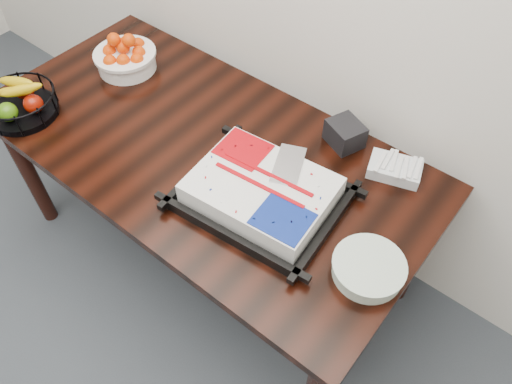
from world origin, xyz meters
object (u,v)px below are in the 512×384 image
Objects in this scene: cake_tray at (262,192)px; plate_stack at (368,269)px; tangerine_bowl at (125,54)px; napkin_box at (345,134)px; table at (203,160)px; fruit_basket at (19,102)px.

cake_tray is 2.47× the size of plate_stack.
napkin_box is at bearing 11.55° from tangerine_bowl.
tangerine_bowl reaches higher than table.
plate_stack is at bearing -2.50° from cake_tray.
fruit_basket reaches higher than cake_tray.
fruit_basket is (-1.03, -0.25, 0.01)m from cake_tray.
fruit_basket reaches higher than table.
cake_tray is 0.43m from napkin_box.
table is at bearing 25.25° from fruit_basket.
fruit_basket reaches higher than napkin_box.
tangerine_bowl is at bearing -168.45° from napkin_box.
tangerine_bowl is (-0.58, 0.15, 0.16)m from table.
napkin_box reaches higher than plate_stack.
napkin_box is (-0.37, 0.44, 0.02)m from plate_stack.
plate_stack is 1.75× the size of napkin_box.
cake_tray is at bearing -13.31° from tangerine_bowl.
plate_stack is (1.46, 0.23, -0.04)m from fruit_basket.
table is at bearing 173.29° from plate_stack.
plate_stack is (0.43, -0.02, -0.02)m from cake_tray.
fruit_basket is at bearing -148.51° from napkin_box.
table is 0.62m from tangerine_bowl.
tangerine_bowl is at bearing 166.69° from cake_tray.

